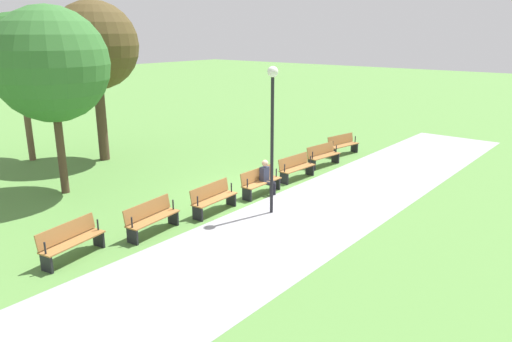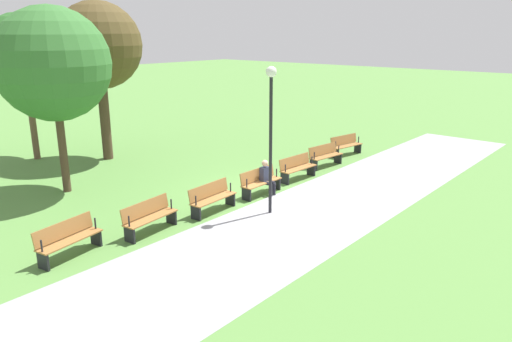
# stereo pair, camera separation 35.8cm
# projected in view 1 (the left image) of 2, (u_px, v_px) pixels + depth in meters

# --- Properties ---
(ground_plane) EXTENTS (120.00, 120.00, 0.00)m
(ground_plane) POSITION_uv_depth(u_px,v_px,m) (262.00, 195.00, 16.45)
(ground_plane) COLOR #54843D
(path_paving) EXTENTS (27.70, 4.02, 0.01)m
(path_paving) POSITION_uv_depth(u_px,v_px,m) (320.00, 210.00, 15.02)
(path_paving) COLOR #939399
(path_paving) RESTS_ON ground
(bench_0) EXTENTS (1.76, 0.76, 0.89)m
(bench_0) POSITION_uv_depth(u_px,v_px,m) (343.00, 144.00, 21.70)
(bench_0) COLOR #996633
(bench_0) RESTS_ON ground
(bench_1) EXTENTS (1.75, 0.66, 0.89)m
(bench_1) POSITION_uv_depth(u_px,v_px,m) (323.00, 155.00, 19.85)
(bench_1) COLOR #996633
(bench_1) RESTS_ON ground
(bench_2) EXTENTS (1.73, 0.57, 0.89)m
(bench_2) POSITION_uv_depth(u_px,v_px,m) (296.00, 167.00, 18.07)
(bench_2) COLOR #996633
(bench_2) RESTS_ON ground
(bench_3) EXTENTS (1.70, 0.47, 0.89)m
(bench_3) POSITION_uv_depth(u_px,v_px,m) (260.00, 181.00, 16.36)
(bench_3) COLOR #996633
(bench_3) RESTS_ON ground
(bench_4) EXTENTS (1.73, 0.57, 0.89)m
(bench_4) POSITION_uv_depth(u_px,v_px,m) (213.00, 198.00, 14.73)
(bench_4) COLOR #996633
(bench_4) RESTS_ON ground
(bench_5) EXTENTS (1.75, 0.66, 0.89)m
(bench_5) POSITION_uv_depth(u_px,v_px,m) (151.00, 217.00, 13.18)
(bench_5) COLOR #996633
(bench_5) RESTS_ON ground
(bench_6) EXTENTS (1.76, 0.76, 0.89)m
(bench_6) POSITION_uv_depth(u_px,v_px,m) (71.00, 240.00, 11.72)
(bench_6) COLOR #996633
(bench_6) RESTS_ON ground
(person_seated) EXTENTS (0.32, 0.52, 1.20)m
(person_seated) POSITION_uv_depth(u_px,v_px,m) (267.00, 176.00, 16.35)
(person_seated) COLOR #2D3347
(person_seated) RESTS_ON ground
(tree_0) EXTENTS (3.60, 3.60, 6.65)m
(tree_0) POSITION_uv_depth(u_px,v_px,m) (95.00, 46.00, 19.65)
(tree_0) COLOR #4C3828
(tree_0) RESTS_ON ground
(tree_1) EXTENTS (3.30, 3.30, 6.18)m
(tree_1) POSITION_uv_depth(u_px,v_px,m) (19.00, 54.00, 19.65)
(tree_1) COLOR brown
(tree_1) RESTS_ON ground
(tree_2) EXTENTS (3.74, 3.74, 6.24)m
(tree_2) POSITION_uv_depth(u_px,v_px,m) (51.00, 65.00, 15.46)
(tree_2) COLOR #4C3828
(tree_2) RESTS_ON ground
(lamp_post) EXTENTS (0.32, 0.32, 4.45)m
(lamp_post) POSITION_uv_depth(u_px,v_px,m) (272.00, 115.00, 13.99)
(lamp_post) COLOR black
(lamp_post) RESTS_ON ground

